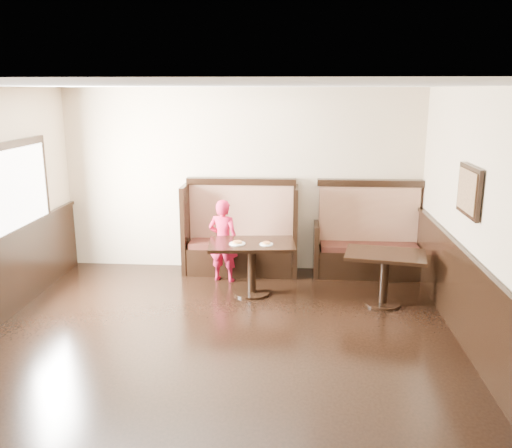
# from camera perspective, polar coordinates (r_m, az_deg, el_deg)

# --- Properties ---
(ground) EXTENTS (7.00, 7.00, 0.00)m
(ground) POSITION_cam_1_polar(r_m,az_deg,el_deg) (5.54, -5.18, -16.07)
(ground) COLOR black
(ground) RESTS_ON ground
(room_shell) EXTENTS (7.00, 7.00, 7.00)m
(room_shell) POSITION_cam_1_polar(r_m,az_deg,el_deg) (5.55, -7.93, -8.41)
(room_shell) COLOR #C6B18F
(room_shell) RESTS_ON ground
(booth_main) EXTENTS (1.75, 0.72, 1.45)m
(booth_main) POSITION_cam_1_polar(r_m,az_deg,el_deg) (8.37, -1.62, -1.54)
(booth_main) COLOR black
(booth_main) RESTS_ON ground
(booth_neighbor) EXTENTS (1.65, 0.72, 1.45)m
(booth_neighbor) POSITION_cam_1_polar(r_m,az_deg,el_deg) (8.41, 11.71, -2.08)
(booth_neighbor) COLOR black
(booth_neighbor) RESTS_ON ground
(table_main) EXTENTS (1.22, 0.83, 0.74)m
(table_main) POSITION_cam_1_polar(r_m,az_deg,el_deg) (7.43, -0.45, -3.24)
(table_main) COLOR black
(table_main) RESTS_ON ground
(table_neighbor) EXTENTS (1.12, 0.84, 0.71)m
(table_neighbor) POSITION_cam_1_polar(r_m,az_deg,el_deg) (7.27, 13.40, -4.34)
(table_neighbor) COLOR black
(table_neighbor) RESTS_ON ground
(child) EXTENTS (0.50, 0.39, 1.23)m
(child) POSITION_cam_1_polar(r_m,az_deg,el_deg) (7.94, -3.46, -1.76)
(child) COLOR #B51336
(child) RESTS_ON ground
(pizza_plate_left) EXTENTS (0.22, 0.22, 0.04)m
(pizza_plate_left) POSITION_cam_1_polar(r_m,az_deg,el_deg) (7.31, -1.98, -2.01)
(pizza_plate_left) COLOR white
(pizza_plate_left) RESTS_ON table_main
(pizza_plate_right) EXTENTS (0.18, 0.18, 0.03)m
(pizza_plate_right) POSITION_cam_1_polar(r_m,az_deg,el_deg) (7.28, 1.10, -2.08)
(pizza_plate_right) COLOR white
(pizza_plate_right) RESTS_ON table_main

